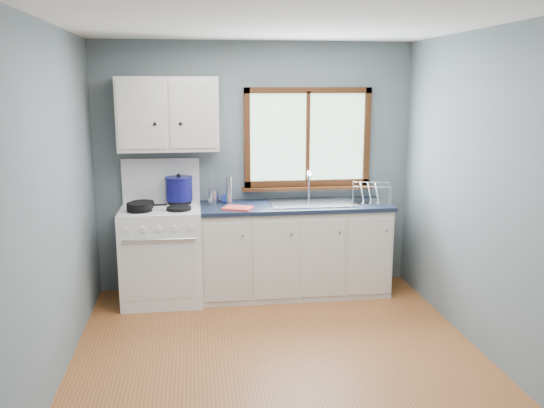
{
  "coord_description": "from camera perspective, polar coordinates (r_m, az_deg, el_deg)",
  "views": [
    {
      "loc": [
        -0.61,
        -3.99,
        2.07
      ],
      "look_at": [
        0.05,
        0.9,
        1.05
      ],
      "focal_mm": 38.0,
      "sensor_mm": 36.0,
      "label": 1
    }
  ],
  "objects": [
    {
      "name": "stockpot",
      "position": [
        5.71,
        -9.21,
        1.54
      ],
      "size": [
        0.28,
        0.28,
        0.27
      ],
      "rotation": [
        0.0,
        0.0,
        0.02
      ],
      "color": "#10105A",
      "rests_on": "gas_range"
    },
    {
      "name": "skillet",
      "position": [
        5.43,
        -12.92,
        -0.14
      ],
      "size": [
        0.37,
        0.25,
        0.05
      ],
      "rotation": [
        0.0,
        0.0,
        0.02
      ],
      "color": "black",
      "rests_on": "gas_range"
    },
    {
      "name": "gas_range",
      "position": [
        5.69,
        -10.84,
        -4.6
      ],
      "size": [
        0.76,
        0.69,
        1.36
      ],
      "color": "white",
      "rests_on": "floor"
    },
    {
      "name": "wall_back",
      "position": [
        5.89,
        -1.67,
        3.68
      ],
      "size": [
        3.2,
        0.02,
        2.5
      ],
      "primitive_type": "cube",
      "color": "slate",
      "rests_on": "ground"
    },
    {
      "name": "base_cabinets",
      "position": [
        5.81,
        2.21,
        -4.93
      ],
      "size": [
        1.85,
        0.6,
        0.88
      ],
      "color": "silver",
      "rests_on": "floor"
    },
    {
      "name": "countertop",
      "position": [
        5.68,
        2.25,
        -0.2
      ],
      "size": [
        1.89,
        0.64,
        0.04
      ],
      "primitive_type": "cube",
      "color": "black",
      "rests_on": "base_cabinets"
    },
    {
      "name": "floor",
      "position": [
        4.54,
        0.93,
        -15.59
      ],
      "size": [
        3.2,
        3.6,
        0.02
      ],
      "primitive_type": "cube",
      "color": "#A15C2D",
      "rests_on": "ground"
    },
    {
      "name": "dish_rack",
      "position": [
        5.83,
        9.71,
        0.66
      ],
      "size": [
        0.45,
        0.38,
        0.2
      ],
      "rotation": [
        0.0,
        0.0,
        -0.27
      ],
      "color": "silver",
      "rests_on": "countertop"
    },
    {
      "name": "upper_cabinets",
      "position": [
        5.62,
        -10.25,
        8.75
      ],
      "size": [
        0.95,
        0.35,
        0.7
      ],
      "color": "silver",
      "rests_on": "wall_back"
    },
    {
      "name": "thermos",
      "position": [
        5.68,
        -4.26,
        1.35
      ],
      "size": [
        0.07,
        0.07,
        0.27
      ],
      "primitive_type": "cylinder",
      "rotation": [
        0.0,
        0.0,
        -0.21
      ],
      "color": "silver",
      "rests_on": "countertop"
    },
    {
      "name": "wall_right",
      "position": [
        4.64,
        21.06,
        0.71
      ],
      "size": [
        0.02,
        3.6,
        2.5
      ],
      "primitive_type": "cube",
      "color": "slate",
      "rests_on": "ground"
    },
    {
      "name": "soap_bottle",
      "position": [
        5.71,
        -4.73,
        1.24
      ],
      "size": [
        0.11,
        0.11,
        0.24
      ],
      "primitive_type": "imported",
      "rotation": [
        0.0,
        0.0,
        -0.27
      ],
      "color": "#233CAF",
      "rests_on": "countertop"
    },
    {
      "name": "sink",
      "position": [
        5.73,
        4.02,
        -0.55
      ],
      "size": [
        0.84,
        0.46,
        0.44
      ],
      "color": "silver",
      "rests_on": "countertop"
    },
    {
      "name": "wall_front",
      "position": [
        2.41,
        7.58,
        -8.39
      ],
      "size": [
        3.2,
        0.02,
        2.5
      ],
      "primitive_type": "cube",
      "color": "slate",
      "rests_on": "ground"
    },
    {
      "name": "utensil_crock",
      "position": [
        5.74,
        -5.86,
        0.78
      ],
      "size": [
        0.11,
        0.11,
        0.34
      ],
      "rotation": [
        0.0,
        0.0,
        0.08
      ],
      "color": "silver",
      "rests_on": "countertop"
    },
    {
      "name": "wall_left",
      "position": [
        4.19,
        -21.32,
        -0.42
      ],
      "size": [
        0.02,
        3.6,
        2.5
      ],
      "primitive_type": "cube",
      "color": "slate",
      "rests_on": "ground"
    },
    {
      "name": "ceiling",
      "position": [
        4.06,
        1.06,
        17.9
      ],
      "size": [
        3.2,
        3.6,
        0.02
      ],
      "primitive_type": "cube",
      "color": "white",
      "rests_on": "wall_back"
    },
    {
      "name": "window",
      "position": [
        5.9,
        3.55,
        5.89
      ],
      "size": [
        1.36,
        0.1,
        1.03
      ],
      "color": "#9EC6A8",
      "rests_on": "wall_back"
    },
    {
      "name": "dish_towel",
      "position": [
        5.46,
        -3.41,
        -0.4
      ],
      "size": [
        0.32,
        0.28,
        0.02
      ],
      "primitive_type": "cube",
      "rotation": [
        0.0,
        0.0,
        -0.4
      ],
      "color": "#E64437",
      "rests_on": "countertop"
    }
  ]
}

